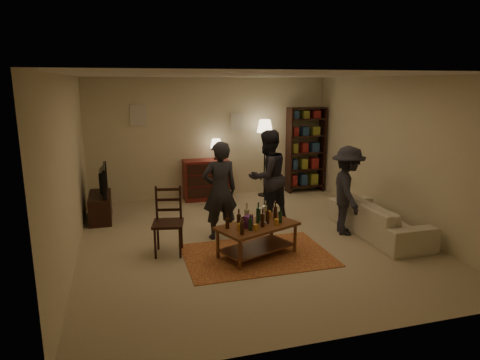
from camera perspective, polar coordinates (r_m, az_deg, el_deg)
name	(u,v)px	position (r m, az deg, el deg)	size (l,w,h in m)	color
floor	(250,239)	(7.30, 1.34, -7.90)	(6.00, 6.00, 0.00)	#C6B793
room_shell	(182,118)	(9.62, -7.68, 8.17)	(6.00, 6.00, 6.00)	beige
rug	(257,255)	(6.66, 2.28, -9.96)	(2.20, 1.50, 0.01)	maroon
coffee_table	(257,229)	(6.50, 2.23, -6.54)	(1.36, 1.06, 0.83)	brown
dining_chair	(168,218)	(6.68, -9.54, -5.01)	(0.54, 0.54, 1.05)	black
tv_stand	(100,200)	(8.61, -18.13, -2.60)	(0.40, 1.00, 1.06)	black
dresser	(206,178)	(9.64, -4.52, 0.20)	(1.00, 0.50, 1.36)	maroon
bookshelf	(306,149)	(10.34, 8.73, 4.11)	(0.90, 0.34, 2.02)	black
floor_lamp	(265,131)	(9.76, 3.33, 6.48)	(0.36, 0.36, 1.76)	black
sofa	(379,218)	(7.78, 18.00, -4.85)	(2.08, 0.81, 0.61)	beige
person_left	(220,190)	(7.13, -2.71, -1.41)	(0.60, 0.40, 1.66)	#23252B
person_right	(267,177)	(7.99, 3.68, 0.47)	(0.85, 0.66, 1.74)	#222128
person_by_sofa	(347,191)	(7.58, 14.12, -1.38)	(1.00, 0.57, 1.54)	#23232A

